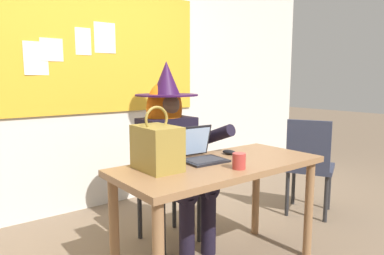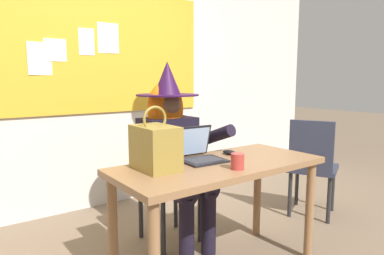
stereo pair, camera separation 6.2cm
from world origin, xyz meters
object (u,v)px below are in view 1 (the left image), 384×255
object	(u,v)px
handbag	(157,147)
person_costumed	(172,143)
laptop	(200,153)
chair_at_desk	(163,175)
coffee_mug	(239,161)
desk_main	(220,179)
computer_mouse	(229,152)
chair_extra_corner	(309,162)

from	to	relation	value
handbag	person_costumed	bearing A→B (deg)	47.72
laptop	handbag	world-z (taller)	handbag
person_costumed	chair_at_desk	bearing A→B (deg)	179.91
laptop	coffee_mug	world-z (taller)	laptop
coffee_mug	desk_main	bearing A→B (deg)	84.13
computer_mouse	handbag	size ratio (longest dim) A/B	0.28
person_costumed	coffee_mug	world-z (taller)	person_costumed
computer_mouse	chair_extra_corner	size ratio (longest dim) A/B	0.11
desk_main	chair_extra_corner	world-z (taller)	chair_extra_corner
person_costumed	computer_mouse	bearing A→B (deg)	26.29
desk_main	computer_mouse	distance (m)	0.28
coffee_mug	chair_at_desk	bearing A→B (deg)	89.28
computer_mouse	chair_extra_corner	distance (m)	1.13
person_costumed	laptop	xyz separation A→B (m)	(-0.06, -0.42, 0.00)
person_costumed	chair_extra_corner	size ratio (longest dim) A/B	1.54
desk_main	computer_mouse	xyz separation A→B (m)	(0.21, 0.14, 0.12)
laptop	handbag	size ratio (longest dim) A/B	0.76
person_costumed	chair_extra_corner	xyz separation A→B (m)	(1.31, -0.33, -0.28)
handbag	coffee_mug	distance (m)	0.49
person_costumed	handbag	size ratio (longest dim) A/B	3.74
desk_main	laptop	xyz separation A→B (m)	(-0.07, 0.13, 0.16)
chair_at_desk	person_costumed	bearing A→B (deg)	0.36
desk_main	handbag	size ratio (longest dim) A/B	3.67
chair_at_desk	chair_extra_corner	xyz separation A→B (m)	(1.31, -0.46, 0.00)
laptop	chair_extra_corner	xyz separation A→B (m)	(1.37, 0.09, -0.28)
desk_main	chair_at_desk	world-z (taller)	chair_at_desk
person_costumed	chair_extra_corner	bearing A→B (deg)	74.48
chair_extra_corner	person_costumed	bearing A→B (deg)	138.97
desk_main	chair_at_desk	size ratio (longest dim) A/B	1.52
desk_main	computer_mouse	world-z (taller)	computer_mouse
handbag	chair_extra_corner	xyz separation A→B (m)	(1.72, 0.12, -0.36)
laptop	chair_extra_corner	size ratio (longest dim) A/B	0.31
desk_main	coffee_mug	world-z (taller)	coffee_mug
chair_at_desk	laptop	distance (m)	0.61
person_costumed	laptop	distance (m)	0.42
chair_at_desk	computer_mouse	distance (m)	0.63
person_costumed	coffee_mug	size ratio (longest dim) A/B	14.87
laptop	chair_extra_corner	bearing A→B (deg)	6.74
desk_main	handbag	distance (m)	0.49
coffee_mug	computer_mouse	bearing A→B (deg)	54.82
computer_mouse	person_costumed	bearing A→B (deg)	103.71
person_costumed	computer_mouse	size ratio (longest dim) A/B	13.58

